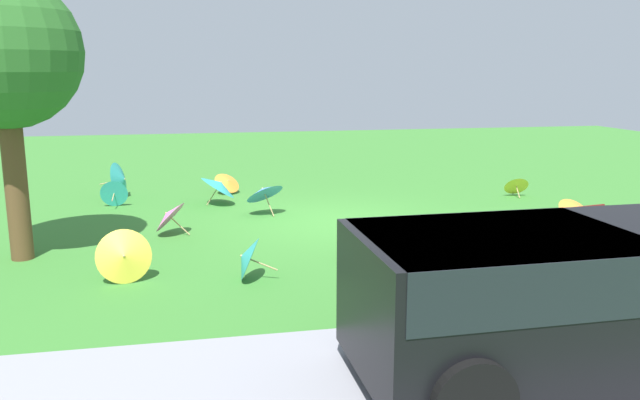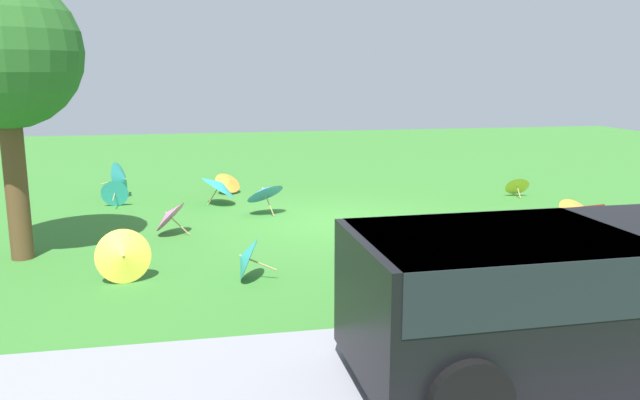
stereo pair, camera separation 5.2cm
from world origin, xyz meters
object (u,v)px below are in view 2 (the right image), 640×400
(park_bench, at_px, (560,233))
(parasol_yellow_3, at_px, (123,256))
(parasol_yellow_1, at_px, (517,185))
(parasol_teal_0, at_px, (245,257))
(parasol_teal_1, at_px, (122,180))
(parasol_yellow_0, at_px, (411,251))
(parasol_orange_0, at_px, (577,209))
(parasol_orange_2, at_px, (228,182))
(shade_tree, at_px, (4,55))
(parasol_teal_2, at_px, (220,185))
(van_dark, at_px, (563,290))
(parasol_teal_3, at_px, (115,193))
(parasol_purple_0, at_px, (355,240))
(parasol_blue_0, at_px, (264,191))
(parasol_pink_1, at_px, (168,215))

(park_bench, bearing_deg, parasol_yellow_3, -1.78)
(parasol_yellow_1, height_order, parasol_teal_0, parasol_teal_0)
(parasol_yellow_1, xyz_separation_m, parasol_teal_1, (9.58, -1.72, 0.16))
(parasol_yellow_0, relative_size, parasol_teal_0, 0.85)
(parasol_orange_0, height_order, parasol_orange_2, parasol_orange_0)
(park_bench, relative_size, parasol_orange_2, 1.92)
(parasol_yellow_3, bearing_deg, shade_tree, -42.38)
(parasol_yellow_1, bearing_deg, parasol_teal_2, -3.21)
(van_dark, relative_size, parasol_yellow_0, 7.18)
(parasol_teal_2, distance_m, parasol_teal_3, 2.41)
(parasol_orange_2, bearing_deg, parasol_teal_1, 1.07)
(parasol_yellow_0, bearing_deg, van_dark, 94.55)
(parasol_purple_0, distance_m, parasol_orange_0, 5.19)
(parasol_orange_0, bearing_deg, parasol_yellow_3, 12.34)
(parasol_purple_0, distance_m, parasol_teal_0, 1.94)
(parasol_yellow_0, xyz_separation_m, parasol_orange_2, (2.45, -6.93, 0.02))
(parasol_teal_0, height_order, parasol_orange_2, parasol_teal_0)
(park_bench, height_order, parasol_yellow_3, park_bench)
(parasol_teal_0, relative_size, parasol_orange_2, 0.88)
(parasol_purple_0, relative_size, parasol_teal_3, 1.00)
(parasol_orange_0, xyz_separation_m, parasol_teal_3, (9.31, -3.83, -0.03))
(park_bench, height_order, parasol_blue_0, park_bench)
(shade_tree, relative_size, parasol_yellow_1, 6.90)
(parasol_purple_0, bearing_deg, parasol_teal_1, -55.89)
(parasol_pink_1, bearing_deg, parasol_orange_2, -108.86)
(shade_tree, distance_m, parasol_pink_1, 3.92)
(parasol_orange_0, relative_size, parasol_teal_1, 0.83)
(shade_tree, distance_m, parasol_teal_0, 4.98)
(parasol_yellow_1, relative_size, parasol_teal_0, 0.87)
(park_bench, distance_m, parasol_orange_2, 8.56)
(parasol_blue_0, bearing_deg, park_bench, 135.00)
(parasol_purple_0, bearing_deg, parasol_teal_2, -68.60)
(parasol_orange_2, relative_size, parasol_teal_2, 0.94)
(parasol_teal_1, bearing_deg, park_bench, 137.62)
(parasol_purple_0, relative_size, parasol_orange_0, 0.80)
(shade_tree, distance_m, parasol_teal_3, 5.17)
(parasol_teal_0, xyz_separation_m, parasol_teal_1, (2.42, -6.90, 0.11))
(parasol_teal_0, bearing_deg, parasol_teal_1, -70.68)
(parasol_yellow_3, distance_m, parasol_teal_2, 5.63)
(van_dark, height_order, parasol_yellow_3, van_dark)
(park_bench, xyz_separation_m, parasol_teal_2, (5.26, -5.60, 0.00))
(parasol_yellow_0, height_order, parasol_teal_3, parasol_teal_3)
(park_bench, bearing_deg, parasol_pink_1, -25.18)
(parasol_yellow_1, xyz_separation_m, parasol_teal_0, (7.16, 5.19, 0.05))
(park_bench, bearing_deg, parasol_teal_0, 0.01)
(parasol_blue_0, distance_m, parasol_teal_2, 1.52)
(park_bench, distance_m, parasol_orange_0, 2.68)
(van_dark, distance_m, parasol_orange_2, 10.98)
(parasol_orange_2, bearing_deg, parasol_teal_3, 21.20)
(shade_tree, bearing_deg, parasol_yellow_0, 163.46)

